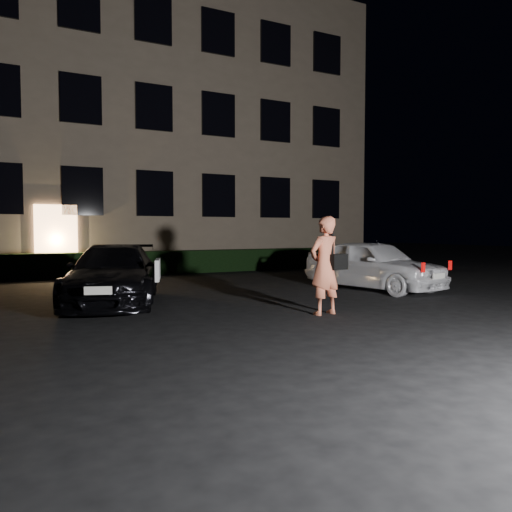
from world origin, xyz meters
TOP-DOWN VIEW (x-y plane):
  - ground at (0.00, 0.00)m, footprint 80.00×80.00m
  - building at (-0.00, 14.99)m, footprint 20.00×8.11m
  - hedge at (0.00, 10.50)m, footprint 15.00×0.70m
  - sedan at (-3.01, 3.67)m, footprint 3.11×4.82m
  - hatch at (3.77, 3.02)m, footprint 2.35×4.28m
  - man at (0.30, 0.34)m, footprint 0.84×0.56m

SIDE VIEW (x-z plane):
  - ground at x=0.00m, z-range 0.00..0.00m
  - hedge at x=0.00m, z-range 0.00..0.85m
  - sedan at x=-3.01m, z-range 0.00..1.30m
  - hatch at x=3.77m, z-range 0.00..1.38m
  - man at x=0.30m, z-range 0.00..1.90m
  - building at x=0.00m, z-range 0.00..12.00m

